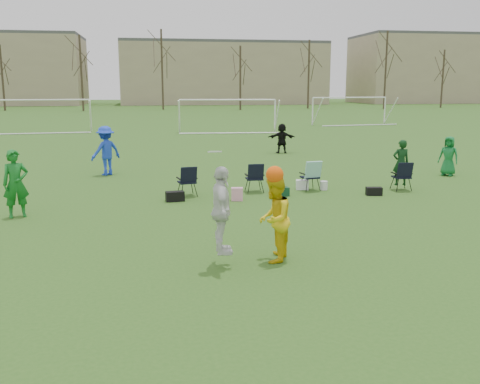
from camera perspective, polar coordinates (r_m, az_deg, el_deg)
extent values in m
plane|color=#2E591B|center=(9.42, 1.75, -10.26)|extent=(260.00, 260.00, 0.00)
imported|color=#136D20|center=(15.34, -22.80, 0.83)|extent=(0.77, 0.63, 1.81)
imported|color=blue|center=(21.57, -14.12, 4.29)|extent=(1.42, 1.30, 1.92)
imported|color=#136E31|center=(22.36, 21.36, 3.60)|extent=(0.87, 0.88, 1.53)
imported|color=black|center=(27.98, 4.48, 5.74)|extent=(1.47, 0.59, 1.54)
imported|color=white|center=(10.17, -1.99, -1.99)|extent=(0.43, 1.00, 1.70)
imported|color=yellow|center=(10.61, 3.66, -2.90)|extent=(0.94, 1.03, 1.72)
sphere|color=#FF560D|center=(10.42, 3.72, 1.86)|extent=(0.34, 0.34, 0.34)
cylinder|color=white|center=(9.92, -2.70, 4.31)|extent=(0.27, 0.27, 0.07)
imported|color=#0E3514|center=(18.75, 16.79, 3.02)|extent=(0.59, 0.41, 1.54)
cube|color=black|center=(16.37, -6.95, -0.46)|extent=(0.58, 0.37, 0.30)
cube|color=pink|center=(16.31, -0.31, -0.23)|extent=(0.38, 0.27, 0.40)
cube|color=#0F3A21|center=(17.07, 4.44, 0.04)|extent=(0.48, 0.34, 0.28)
cube|color=white|center=(18.21, 6.65, 0.77)|extent=(0.48, 0.39, 0.32)
cylinder|color=white|center=(18.23, 8.93, 0.69)|extent=(0.26, 0.26, 0.30)
cube|color=black|center=(17.66, 14.10, 0.08)|extent=(0.54, 0.34, 0.26)
cube|color=black|center=(17.06, -5.68, 1.18)|extent=(0.70, 0.70, 0.96)
cube|color=black|center=(17.62, 1.54, 1.55)|extent=(0.60, 0.60, 0.96)
cube|color=black|center=(18.04, 7.46, 1.69)|extent=(0.70, 0.70, 0.96)
cube|color=black|center=(18.73, 16.85, 1.65)|extent=(0.61, 0.61, 0.96)
cylinder|color=white|center=(43.22, -15.65, 7.88)|extent=(0.12, 0.12, 2.40)
cylinder|color=white|center=(43.41, -20.62, 9.18)|extent=(7.28, 0.76, 0.12)
cylinder|color=white|center=(40.96, -6.49, 8.05)|extent=(0.12, 0.12, 2.40)
cylinder|color=white|center=(41.47, 3.75, 8.14)|extent=(0.12, 0.12, 2.40)
cylinder|color=white|center=(41.00, -1.35, 9.80)|extent=(7.29, 0.63, 0.12)
cylinder|color=white|center=(48.24, 7.75, 8.50)|extent=(0.12, 0.12, 2.40)
cylinder|color=white|center=(51.75, 15.18, 8.40)|extent=(0.12, 0.12, 2.40)
cylinder|color=white|center=(49.85, 11.65, 9.84)|extent=(7.25, 1.13, 0.12)
cylinder|color=#382B21|center=(82.63, -24.01, 11.05)|extent=(0.28, 0.28, 9.00)
cylinder|color=#382B21|center=(77.67, -16.57, 12.04)|extent=(0.28, 0.28, 10.20)
cylinder|color=#382B21|center=(80.14, -8.31, 12.77)|extent=(0.28, 0.28, 11.40)
cylinder|color=#382B21|center=(78.14, 0.04, 12.05)|extent=(0.28, 0.28, 9.00)
cylinder|color=#382B21|center=(83.54, 7.33, 12.32)|extent=(0.28, 0.28, 10.20)
cylinder|color=#382B21|center=(84.57, 15.27, 12.42)|extent=(0.28, 0.28, 11.40)
cylinder|color=#382B21|center=(92.22, 20.80, 11.21)|extent=(0.28, 0.28, 9.00)
cube|color=tan|center=(105.51, -1.90, 12.39)|extent=(38.00, 16.00, 11.00)
cube|color=tan|center=(119.01, 19.59, 12.11)|extent=(30.00, 16.00, 13.00)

